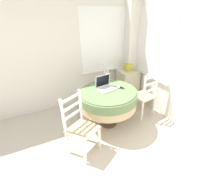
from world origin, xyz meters
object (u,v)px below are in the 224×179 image
object	(u,v)px
laptop	(105,86)
dining_chair_near_right_window	(145,96)
computer_mouse	(118,87)
dining_chair_camera_near	(80,127)
corner_cabinet	(127,84)
round_dining_table	(108,98)
dining_chair_near_back_window	(100,86)
storage_box	(128,67)
cell_phone	(122,88)

from	to	relation	value
laptop	dining_chair_near_right_window	size ratio (longest dim) A/B	0.36
computer_mouse	dining_chair_near_right_window	bearing A→B (deg)	-8.20
dining_chair_camera_near	corner_cabinet	size ratio (longest dim) A/B	1.35
round_dining_table	computer_mouse	size ratio (longest dim) A/B	13.05
laptop	dining_chair_camera_near	bearing A→B (deg)	-141.50
dining_chair_camera_near	laptop	bearing A→B (deg)	38.50
round_dining_table	dining_chair_camera_near	xyz separation A→B (m)	(-0.68, -0.43, -0.13)
dining_chair_near_back_window	round_dining_table	bearing A→B (deg)	-100.62
dining_chair_camera_near	storage_box	world-z (taller)	dining_chair_camera_near
dining_chair_near_right_window	computer_mouse	bearing A→B (deg)	171.80
corner_cabinet	storage_box	distance (m)	0.46
cell_phone	dining_chair_near_back_window	bearing A→B (deg)	99.01
dining_chair_near_back_window	corner_cabinet	world-z (taller)	dining_chair_near_back_window
laptop	dining_chair_near_back_window	size ratio (longest dim) A/B	0.36
corner_cabinet	cell_phone	bearing A→B (deg)	-128.07
corner_cabinet	storage_box	size ratio (longest dim) A/B	3.97
computer_mouse	dining_chair_near_back_window	bearing A→B (deg)	95.47
cell_phone	dining_chair_near_right_window	distance (m)	0.62
computer_mouse	storage_box	size ratio (longest dim) A/B	0.45
dining_chair_near_back_window	corner_cabinet	bearing A→B (deg)	2.07
dining_chair_camera_near	corner_cabinet	distance (m)	2.06
cell_phone	storage_box	xyz separation A→B (m)	(0.66, 0.85, 0.07)
dining_chair_near_back_window	dining_chair_camera_near	size ratio (longest dim) A/B	1.00
dining_chair_near_back_window	storage_box	bearing A→B (deg)	2.51
cell_phone	dining_chair_camera_near	world-z (taller)	dining_chair_camera_near
round_dining_table	corner_cabinet	size ratio (longest dim) A/B	1.47
round_dining_table	computer_mouse	world-z (taller)	computer_mouse
corner_cabinet	storage_box	xyz separation A→B (m)	(-0.00, 0.01, 0.46)
round_dining_table	laptop	distance (m)	0.23
round_dining_table	corner_cabinet	xyz separation A→B (m)	(0.94, 0.83, -0.23)
computer_mouse	dining_chair_camera_near	bearing A→B (deg)	-153.53
dining_chair_camera_near	corner_cabinet	world-z (taller)	dining_chair_camera_near
computer_mouse	dining_chair_camera_near	size ratio (longest dim) A/B	0.08
cell_phone	corner_cabinet	bearing A→B (deg)	51.93
computer_mouse	corner_cabinet	xyz separation A→B (m)	(0.71, 0.81, -0.41)
laptop	dining_chair_near_back_window	xyz separation A→B (m)	(0.17, 0.70, -0.34)
dining_chair_near_back_window	corner_cabinet	distance (m)	0.80
cell_phone	computer_mouse	bearing A→B (deg)	149.34
round_dining_table	dining_chair_camera_near	bearing A→B (deg)	-147.52
laptop	dining_chair_near_right_window	distance (m)	0.92
laptop	storage_box	bearing A→B (deg)	37.80
laptop	storage_box	size ratio (longest dim) A/B	1.91
laptop	corner_cabinet	size ratio (longest dim) A/B	0.48
dining_chair_near_back_window	storage_box	xyz separation A→B (m)	(0.79, 0.03, 0.36)
corner_cabinet	dining_chair_near_back_window	bearing A→B (deg)	-177.93
round_dining_table	dining_chair_camera_near	size ratio (longest dim) A/B	1.08
computer_mouse	dining_chair_near_back_window	xyz separation A→B (m)	(-0.07, 0.78, -0.31)
cell_phone	dining_chair_near_back_window	distance (m)	0.87
round_dining_table	laptop	size ratio (longest dim) A/B	3.05
computer_mouse	dining_chair_camera_near	world-z (taller)	dining_chair_camera_near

